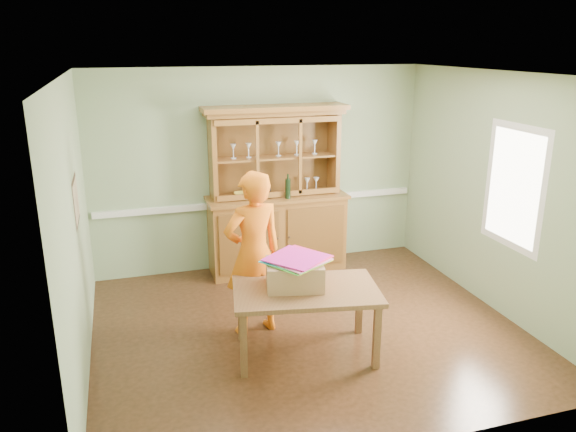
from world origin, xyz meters
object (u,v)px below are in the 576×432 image
object	(u,v)px
china_hutch	(276,214)
cardboard_box	(295,274)
person	(253,254)
dining_table	(306,296)

from	to	relation	value
china_hutch	cardboard_box	world-z (taller)	china_hutch
china_hutch	person	distance (m)	1.77
person	cardboard_box	bearing A→B (deg)	107.39
dining_table	cardboard_box	size ratio (longest dim) A/B	2.82
china_hutch	person	size ratio (longest dim) A/B	1.25
dining_table	cardboard_box	xyz separation A→B (m)	(-0.09, 0.09, 0.21)
cardboard_box	person	bearing A→B (deg)	119.43
dining_table	cardboard_box	bearing A→B (deg)	146.04
cardboard_box	person	size ratio (longest dim) A/B	0.31
china_hutch	person	world-z (taller)	china_hutch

